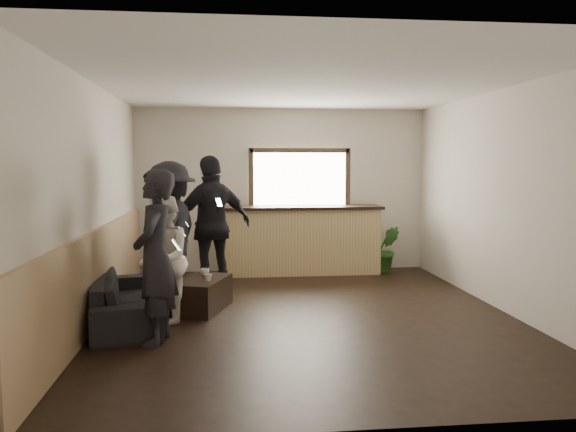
{
  "coord_description": "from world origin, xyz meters",
  "views": [
    {
      "loc": [
        -0.97,
        -6.68,
        1.85
      ],
      "look_at": [
        -0.18,
        0.4,
        1.19
      ],
      "focal_mm": 35.0,
      "sensor_mm": 36.0,
      "label": 1
    }
  ],
  "objects": [
    {
      "name": "bar_counter",
      "position": [
        0.3,
        2.7,
        0.64
      ],
      "size": [
        2.7,
        0.68,
        2.13
      ],
      "color": "tan",
      "rests_on": "ground"
    },
    {
      "name": "ground",
      "position": [
        0.0,
        0.0,
        0.0
      ],
      "size": [
        5.0,
        6.0,
        0.01
      ],
      "primitive_type": "cube",
      "color": "black"
    },
    {
      "name": "person_d",
      "position": [
        -1.16,
        1.27,
        0.99
      ],
      "size": [
        1.25,
        0.94,
        1.98
      ],
      "rotation": [
        0.0,
        0.0,
        -2.69
      ],
      "color": "black",
      "rests_on": "ground"
    },
    {
      "name": "person_a",
      "position": [
        -1.7,
        -0.87,
        0.9
      ],
      "size": [
        0.53,
        0.71,
        1.8
      ],
      "rotation": [
        0.0,
        0.0,
        -1.7
      ],
      "color": "black",
      "rests_on": "ground"
    },
    {
      "name": "room_shell",
      "position": [
        -0.74,
        0.0,
        1.47
      ],
      "size": [
        5.01,
        6.01,
        2.8
      ],
      "color": "silver",
      "rests_on": "ground"
    },
    {
      "name": "person_c",
      "position": [
        -1.7,
        0.77,
        0.95
      ],
      "size": [
        1.0,
        1.37,
        1.89
      ],
      "rotation": [
        0.0,
        0.0,
        -1.84
      ],
      "color": "black",
      "rests_on": "ground"
    },
    {
      "name": "coffee_table",
      "position": [
        -1.28,
        0.4,
        0.2
      ],
      "size": [
        0.77,
        1.02,
        0.4
      ],
      "primitive_type": "cube",
      "rotation": [
        0.0,
        0.0,
        -0.34
      ],
      "color": "black",
      "rests_on": "ground"
    },
    {
      "name": "sofa",
      "position": [
        -2.15,
        -0.06,
        0.28
      ],
      "size": [
        1.07,
        2.0,
        0.55
      ],
      "primitive_type": "imported",
      "rotation": [
        0.0,
        0.0,
        1.75
      ],
      "color": "black",
      "rests_on": "ground"
    },
    {
      "name": "potted_plant",
      "position": [
        1.76,
        2.59,
        0.4
      ],
      "size": [
        0.45,
        0.37,
        0.8
      ],
      "primitive_type": "imported",
      "rotation": [
        0.0,
        0.0,
        -0.02
      ],
      "color": "#2D6623",
      "rests_on": "ground"
    },
    {
      "name": "person_b",
      "position": [
        -1.7,
        -0.13,
        0.75
      ],
      "size": [
        0.62,
        0.77,
        1.5
      ],
      "rotation": [
        0.0,
        0.0,
        -1.49
      ],
      "color": "silver",
      "rests_on": "ground"
    },
    {
      "name": "cup_a",
      "position": [
        -1.26,
        0.64,
        0.45
      ],
      "size": [
        0.16,
        0.16,
        0.09
      ],
      "primitive_type": "imported",
      "rotation": [
        0.0,
        0.0,
        5.67
      ],
      "color": "silver",
      "rests_on": "coffee_table"
    },
    {
      "name": "cup_b",
      "position": [
        -1.2,
        0.27,
        0.45
      ],
      "size": [
        0.13,
        0.13,
        0.09
      ],
      "primitive_type": "imported",
      "rotation": [
        0.0,
        0.0,
        2.19
      ],
      "color": "silver",
      "rests_on": "coffee_table"
    }
  ]
}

